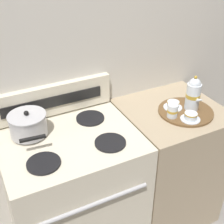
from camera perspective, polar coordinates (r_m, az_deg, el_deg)
name	(u,v)px	position (r m, az deg, el deg)	size (l,w,h in m)	color
wall_back	(96,77)	(2.05, -2.97, 6.50)	(6.00, 0.05, 2.20)	beige
stove	(75,197)	(2.08, -6.86, -15.12)	(0.79, 0.65, 0.93)	beige
control_panel	(52,100)	(1.95, -10.93, 2.18)	(0.77, 0.05, 0.20)	beige
side_counter	(167,163)	(2.34, 9.98, -9.19)	(0.63, 0.62, 0.92)	tan
saucepan	(28,124)	(1.81, -15.09, -2.21)	(0.21, 0.29, 0.15)	#B7B7BC
serving_tray	(186,111)	(2.05, 13.31, 0.09)	(0.35, 0.35, 0.01)	brown
teapot	(193,94)	(2.02, 14.65, 3.21)	(0.09, 0.15, 0.23)	silver
teacup_left	(173,105)	(2.05, 11.10, 1.30)	(0.12, 0.12, 0.05)	silver
teacup_right	(191,116)	(1.95, 14.18, -0.79)	(0.12, 0.12, 0.05)	silver
creamer_jug	(172,111)	(1.94, 11.00, 0.23)	(0.07, 0.07, 0.08)	silver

